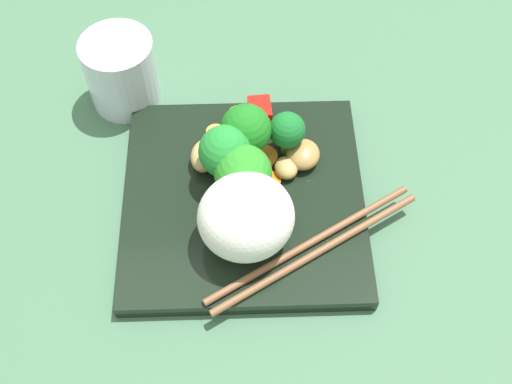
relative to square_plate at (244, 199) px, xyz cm
name	(u,v)px	position (x,y,z in cm)	size (l,w,h in cm)	color
ground_plane	(244,209)	(0.00, 0.00, -1.91)	(110.00, 110.00, 2.00)	#436F4F
square_plate	(244,199)	(0.00, 0.00, 0.00)	(24.32, 24.32, 1.83)	black
rice_mound	(244,217)	(-0.22, -4.94, 4.79)	(8.70, 9.08, 7.75)	white
broccoli_floret_0	(248,173)	(0.47, 0.05, 4.66)	(5.69, 5.69, 6.83)	#82BC4C
broccoli_floret_1	(225,152)	(-1.64, 2.33, 5.18)	(5.28, 5.28, 7.10)	#568E3D
broccoli_floret_2	(246,130)	(0.53, 4.91, 5.17)	(5.21, 5.21, 7.04)	#66A74F
broccoli_floret_3	(287,131)	(4.77, 5.26, 4.24)	(3.79, 3.79, 5.39)	#73AE45
carrot_slice_0	(251,130)	(1.23, 7.96, 1.29)	(2.87, 2.87, 0.75)	orange
carrot_slice_1	(264,157)	(2.38, 4.35, 1.18)	(2.83, 2.83, 0.54)	orange
carrot_slice_2	(270,181)	(2.78, 1.36, 1.12)	(2.24, 2.24, 0.42)	orange
carrot_slice_3	(223,147)	(-1.88, 5.86, 1.27)	(2.74, 2.74, 0.71)	orange
carrot_slice_4	(236,116)	(-0.26, 10.02, 1.31)	(2.36, 2.36, 0.80)	orange
carrot_slice_5	(216,132)	(-2.61, 8.04, 1.11)	(2.07, 2.07, 0.40)	orange
pepper_chunk_0	(260,112)	(2.27, 9.81, 2.03)	(2.97, 2.45, 2.23)	red
pepper_chunk_1	(283,131)	(4.60, 7.35, 1.63)	(2.14, 1.69, 1.44)	red
chicken_piece_1	(205,156)	(-3.80, 4.25, 2.14)	(3.94, 2.86, 2.44)	tan
chicken_piece_2	(246,170)	(0.42, 2.40, 1.82)	(2.70, 1.89, 1.81)	tan
chicken_piece_3	(286,168)	(4.52, 2.45, 1.74)	(2.74, 2.41, 1.64)	tan
chicken_piece_4	(303,155)	(6.39, 3.84, 1.98)	(3.84, 3.46, 2.13)	#AF8348
chopstick_pair	(314,248)	(6.35, -6.70, 1.27)	(21.55, 12.80, 0.71)	brown
drinking_glass	(122,72)	(-12.68, 15.41, 3.31)	(7.95, 7.95, 8.45)	silver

